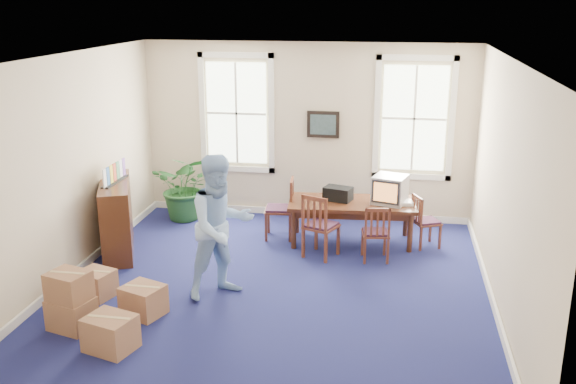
% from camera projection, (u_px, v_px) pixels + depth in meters
% --- Properties ---
extents(floor, '(6.50, 6.50, 0.00)m').
position_uv_depth(floor, '(274.00, 289.00, 9.04)').
color(floor, navy).
rests_on(floor, ground).
extents(ceiling, '(6.50, 6.50, 0.00)m').
position_uv_depth(ceiling, '(272.00, 58.00, 8.11)').
color(ceiling, white).
rests_on(ceiling, ground).
extents(wall_back, '(6.50, 0.00, 6.50)m').
position_uv_depth(wall_back, '(307.00, 132.00, 11.64)').
color(wall_back, beige).
rests_on(wall_back, ground).
extents(wall_front, '(6.50, 0.00, 6.50)m').
position_uv_depth(wall_front, '(202.00, 281.00, 5.51)').
color(wall_front, beige).
rests_on(wall_front, ground).
extents(wall_left, '(0.00, 6.50, 6.50)m').
position_uv_depth(wall_left, '(65.00, 170.00, 9.05)').
color(wall_left, beige).
rests_on(wall_left, ground).
extents(wall_right, '(0.00, 6.50, 6.50)m').
position_uv_depth(wall_right, '(506.00, 190.00, 8.10)').
color(wall_right, beige).
rests_on(wall_right, ground).
extents(baseboard_back, '(6.00, 0.04, 0.12)m').
position_uv_depth(baseboard_back, '(306.00, 212.00, 12.06)').
color(baseboard_back, white).
rests_on(baseboard_back, ground).
extents(baseboard_left, '(0.04, 6.50, 0.12)m').
position_uv_depth(baseboard_left, '(77.00, 270.00, 9.50)').
color(baseboard_left, white).
rests_on(baseboard_left, ground).
extents(baseboard_right, '(0.04, 6.50, 0.12)m').
position_uv_depth(baseboard_right, '(492.00, 301.00, 8.55)').
color(baseboard_right, white).
rests_on(baseboard_right, ground).
extents(window_left, '(1.40, 0.12, 2.20)m').
position_uv_depth(window_left, '(237.00, 113.00, 11.74)').
color(window_left, white).
rests_on(window_left, ground).
extents(window_right, '(1.40, 0.12, 2.20)m').
position_uv_depth(window_right, '(414.00, 119.00, 11.23)').
color(window_right, white).
rests_on(window_right, ground).
extents(wall_picture, '(0.58, 0.06, 0.48)m').
position_uv_depth(wall_picture, '(323.00, 124.00, 11.50)').
color(wall_picture, black).
rests_on(wall_picture, ground).
extents(conference_table, '(2.14, 1.12, 0.71)m').
position_uv_depth(conference_table, '(351.00, 222.00, 10.68)').
color(conference_table, '#472413').
rests_on(conference_table, ground).
extents(crt_tv, '(0.64, 0.67, 0.46)m').
position_uv_depth(crt_tv, '(390.00, 189.00, 10.45)').
color(crt_tv, '#B7B7BC').
rests_on(crt_tv, conference_table).
extents(game_console, '(0.22, 0.25, 0.06)m').
position_uv_depth(game_console, '(407.00, 203.00, 10.42)').
color(game_console, white).
rests_on(game_console, conference_table).
extents(equipment_bag, '(0.51, 0.40, 0.22)m').
position_uv_depth(equipment_bag, '(338.00, 194.00, 10.62)').
color(equipment_bag, black).
rests_on(equipment_bag, conference_table).
extents(chair_near_left, '(0.61, 0.61, 1.04)m').
position_uv_depth(chair_near_left, '(321.00, 225.00, 10.03)').
color(chair_near_left, brown).
rests_on(chair_near_left, ground).
extents(chair_near_right, '(0.47, 0.47, 0.91)m').
position_uv_depth(chair_near_right, '(375.00, 232.00, 9.91)').
color(chair_near_right, brown).
rests_on(chair_near_right, ground).
extents(chair_end_left, '(0.51, 0.51, 1.04)m').
position_uv_depth(chair_end_left, '(279.00, 209.00, 10.83)').
color(chair_end_left, brown).
rests_on(chair_end_left, ground).
extents(chair_end_right, '(0.52, 0.52, 0.88)m').
position_uv_depth(chair_end_right, '(426.00, 221.00, 10.46)').
color(chair_end_right, brown).
rests_on(chair_end_right, ground).
extents(man, '(1.22, 1.21, 1.98)m').
position_uv_depth(man, '(221.00, 227.00, 8.59)').
color(man, '#9CC4F5').
rests_on(man, ground).
extents(credenza, '(1.00, 1.61, 1.22)m').
position_uv_depth(credenza, '(117.00, 215.00, 10.21)').
color(credenza, '#472413').
rests_on(credenza, ground).
extents(brochure_rack, '(0.37, 0.72, 0.32)m').
position_uv_depth(brochure_rack, '(114.00, 168.00, 9.99)').
color(brochure_rack, '#99999E').
rests_on(brochure_rack, credenza).
extents(potted_plant, '(1.12, 0.98, 1.24)m').
position_uv_depth(potted_plant, '(186.00, 187.00, 11.71)').
color(potted_plant, '#1C491E').
rests_on(potted_plant, ground).
extents(cardboard_boxes, '(1.71, 1.71, 0.78)m').
position_uv_depth(cardboard_boxes, '(89.00, 297.00, 7.91)').
color(cardboard_boxes, '#A5704D').
rests_on(cardboard_boxes, ground).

